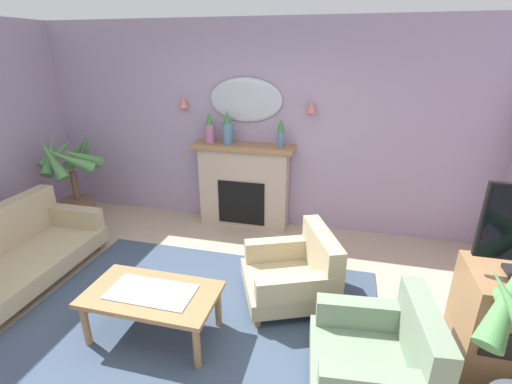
% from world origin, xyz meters
% --- Properties ---
extents(floor, '(7.03, 5.83, 0.10)m').
position_xyz_m(floor, '(0.00, 0.00, -0.05)').
color(floor, tan).
rests_on(floor, ground).
extents(wall_back, '(7.03, 0.10, 2.69)m').
position_xyz_m(wall_back, '(0.00, 2.47, 1.34)').
color(wall_back, '#9E8CA8').
rests_on(wall_back, ground).
extents(patterned_rug, '(3.20, 2.40, 0.01)m').
position_xyz_m(patterned_rug, '(0.00, 0.20, 0.01)').
color(patterned_rug, '#38475B').
rests_on(patterned_rug, ground).
extents(fireplace, '(1.36, 0.36, 1.16)m').
position_xyz_m(fireplace, '(-0.14, 2.24, 0.57)').
color(fireplace, tan).
rests_on(fireplace, ground).
extents(mantel_vase_left, '(0.13, 0.13, 0.41)m').
position_xyz_m(mantel_vase_left, '(-0.59, 2.22, 1.34)').
color(mantel_vase_left, '#9E6084').
rests_on(mantel_vase_left, fireplace).
extents(mantel_vase_centre, '(0.14, 0.14, 0.44)m').
position_xyz_m(mantel_vase_centre, '(-0.34, 2.22, 1.35)').
color(mantel_vase_centre, '#4C7093').
rests_on(mantel_vase_centre, fireplace).
extents(mantel_vase_right, '(0.10, 0.10, 0.36)m').
position_xyz_m(mantel_vase_right, '(0.36, 2.22, 1.36)').
color(mantel_vase_right, '#4C7093').
rests_on(mantel_vase_right, fireplace).
extents(wall_mirror, '(0.96, 0.06, 0.56)m').
position_xyz_m(wall_mirror, '(-0.14, 2.39, 1.71)').
color(wall_mirror, '#B2BCC6').
extents(wall_sconce_left, '(0.14, 0.14, 0.14)m').
position_xyz_m(wall_sconce_left, '(-0.99, 2.34, 1.66)').
color(wall_sconce_left, '#D17066').
extents(wall_sconce_right, '(0.14, 0.14, 0.14)m').
position_xyz_m(wall_sconce_right, '(0.71, 2.34, 1.66)').
color(wall_sconce_right, '#D17066').
extents(coffee_table, '(1.10, 0.60, 0.45)m').
position_xyz_m(coffee_table, '(-0.29, -0.02, 0.38)').
color(coffee_table, olive).
rests_on(coffee_table, ground).
extents(floral_couch, '(0.88, 1.73, 0.76)m').
position_xyz_m(floral_couch, '(-2.12, 0.37, 0.32)').
color(floral_couch, tan).
rests_on(floral_couch, ground).
extents(armchair_in_corner, '(0.90, 0.89, 0.71)m').
position_xyz_m(armchair_in_corner, '(1.54, -0.09, 0.31)').
color(armchair_in_corner, gray).
rests_on(armchair_in_corner, ground).
extents(armchair_beside_couch, '(1.07, 1.06, 0.71)m').
position_xyz_m(armchair_beside_couch, '(0.80, 0.78, 0.31)').
color(armchair_beside_couch, tan).
rests_on(armchair_beside_couch, ground).
extents(potted_plant_tall_palm, '(0.83, 0.83, 1.29)m').
position_xyz_m(potted_plant_tall_palm, '(-2.42, 1.71, 0.69)').
color(potted_plant_tall_palm, brown).
rests_on(potted_plant_tall_palm, ground).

